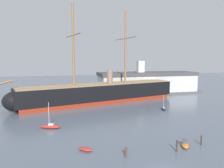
% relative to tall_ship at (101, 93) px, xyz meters
% --- Properties ---
extents(tall_ship, '(72.48, 25.01, 35.52)m').
position_rel_tall_ship_xyz_m(tall_ship, '(0.00, 0.00, 0.00)').
color(tall_ship, maroon).
rests_on(tall_ship, ground).
extents(dinghy_foreground_left, '(2.94, 2.69, 0.66)m').
position_rel_tall_ship_xyz_m(dinghy_foreground_left, '(-11.68, -41.37, -3.48)').
color(dinghy_foreground_left, '#B22D28').
rests_on(dinghy_foreground_left, ground).
extents(motorboat_foreground_right, '(2.63, 3.31, 1.29)m').
position_rel_tall_ship_xyz_m(motorboat_foreground_right, '(6.69, -44.34, -3.36)').
color(motorboat_foreground_right, orange).
rests_on(motorboat_foreground_right, ground).
extents(sailboat_mid_left, '(5.08, 2.96, 6.33)m').
position_rel_tall_ship_xyz_m(sailboat_mid_left, '(-18.09, -26.81, -3.28)').
color(sailboat_mid_left, '#B22D28').
rests_on(sailboat_mid_left, ground).
extents(sailboat_alongside_stern, '(2.36, 3.96, 4.94)m').
position_rel_tall_ship_xyz_m(sailboat_alongside_stern, '(17.23, -16.61, -3.39)').
color(sailboat_alongside_stern, '#1E284C').
rests_on(sailboat_alongside_stern, ground).
extents(dinghy_distant_centre, '(2.22, 3.06, 0.66)m').
position_rel_tall_ship_xyz_m(dinghy_distant_centre, '(1.02, 11.43, -3.48)').
color(dinghy_distant_centre, gray).
rests_on(dinghy_distant_centre, ground).
extents(mooring_piling_nearest, '(0.43, 0.43, 1.66)m').
position_rel_tall_ship_xyz_m(mooring_piling_nearest, '(-5.42, -45.54, -2.98)').
color(mooring_piling_nearest, '#4C3D2D').
rests_on(mooring_piling_nearest, ground).
extents(mooring_piling_left_pair, '(0.30, 0.30, 2.11)m').
position_rel_tall_ship_xyz_m(mooring_piling_left_pair, '(3.99, -45.82, -2.76)').
color(mooring_piling_left_pair, '#423323').
rests_on(mooring_piling_left_pair, ground).
extents(mooring_piling_right_pair, '(0.26, 0.26, 1.85)m').
position_rel_tall_ship_xyz_m(mooring_piling_right_pair, '(10.24, -44.28, -2.88)').
color(mooring_piling_right_pair, '#382B1E').
rests_on(mooring_piling_right_pair, ground).
extents(dockside_warehouse_right, '(52.10, 17.55, 15.79)m').
position_rel_tall_ship_xyz_m(dockside_warehouse_right, '(27.08, 18.64, 1.29)').
color(dockside_warehouse_right, '#565659').
rests_on(dockside_warehouse_right, ground).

